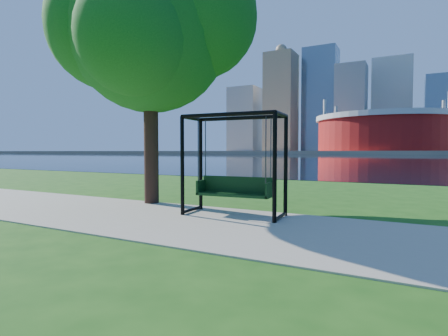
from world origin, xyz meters
The scene contains 8 objects.
ground centered at (0.00, 0.00, 0.00)m, with size 900.00×900.00×0.00m, color #1E5114.
path centered at (0.00, -0.50, 0.01)m, with size 120.00×4.00×0.03m, color #9E937F.
river centered at (0.00, 102.00, 0.01)m, with size 900.00×180.00×0.02m, color black.
far_bank centered at (0.00, 306.00, 1.00)m, with size 900.00×228.00×2.00m, color #937F60.
stadium centered at (-10.00, 235.00, 14.23)m, with size 83.00×83.00×32.00m.
skyline centered at (-4.27, 319.39, 35.89)m, with size 392.00×66.00×96.50m.
swing centered at (0.17, 0.63, 1.23)m, with size 2.55×1.23×2.55m.
park_tree centered at (-3.08, 1.36, 5.41)m, with size 6.27×5.66×7.79m.
Camera 1 is at (4.03, -7.22, 1.63)m, focal length 28.00 mm.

